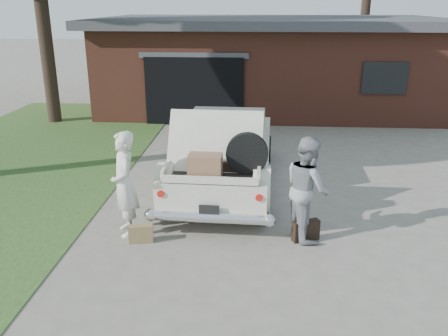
{
  "coord_description": "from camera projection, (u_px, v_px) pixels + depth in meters",
  "views": [
    {
      "loc": [
        0.57,
        -7.22,
        3.86
      ],
      "look_at": [
        0.0,
        0.6,
        1.1
      ],
      "focal_mm": 38.0,
      "sensor_mm": 36.0,
      "label": 1
    }
  ],
  "objects": [
    {
      "name": "suitcase_left",
      "position": [
        141.0,
        234.0,
        7.99
      ],
      "size": [
        0.42,
        0.2,
        0.31
      ],
      "primitive_type": "cube",
      "rotation": [
        0.0,
        0.0,
        0.19
      ],
      "color": "olive",
      "rests_on": "ground"
    },
    {
      "name": "grass_strip",
      "position": [
        2.0,
        172.0,
        11.31
      ],
      "size": [
        6.0,
        16.0,
        0.02
      ],
      "primitive_type": "cube",
      "color": "#2D4C1E",
      "rests_on": "ground"
    },
    {
      "name": "woman_right",
      "position": [
        307.0,
        188.0,
        7.98
      ],
      "size": [
        0.91,
        1.04,
        1.79
      ],
      "primitive_type": "imported",
      "rotation": [
        0.0,
        0.0,
        1.89
      ],
      "color": "gray",
      "rests_on": "ground"
    },
    {
      "name": "sedan",
      "position": [
        225.0,
        152.0,
        10.27
      ],
      "size": [
        2.18,
        5.26,
        2.0
      ],
      "rotation": [
        0.0,
        0.0,
        -0.03
      ],
      "color": "silver",
      "rests_on": "ground"
    },
    {
      "name": "house",
      "position": [
        270.0,
        62.0,
        18.28
      ],
      "size": [
        12.8,
        7.8,
        3.3
      ],
      "color": "brown",
      "rests_on": "ground"
    },
    {
      "name": "suitcase_right",
      "position": [
        306.0,
        231.0,
        8.05
      ],
      "size": [
        0.49,
        0.32,
        0.36
      ],
      "primitive_type": "cube",
      "rotation": [
        0.0,
        0.0,
        0.4
      ],
      "color": "black",
      "rests_on": "ground"
    },
    {
      "name": "ground",
      "position": [
        221.0,
        240.0,
        8.11
      ],
      "size": [
        90.0,
        90.0,
        0.0
      ],
      "primitive_type": "plane",
      "color": "gray",
      "rests_on": "ground"
    },
    {
      "name": "woman_left",
      "position": [
        124.0,
        184.0,
        8.07
      ],
      "size": [
        0.67,
        0.79,
        1.84
      ],
      "primitive_type": "imported",
      "rotation": [
        0.0,
        0.0,
        -1.16
      ],
      "color": "silver",
      "rests_on": "ground"
    }
  ]
}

